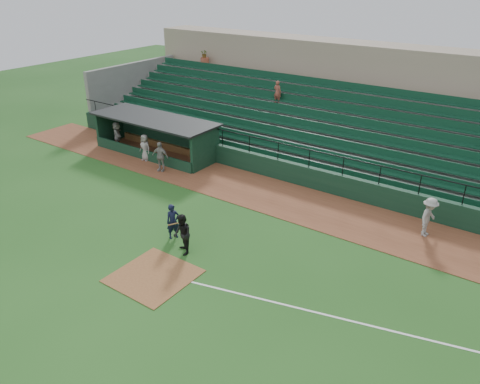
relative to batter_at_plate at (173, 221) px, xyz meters
The scene contains 12 objects.
ground 2.34m from the batter_at_plate, 51.01° to the right, with size 90.00×90.00×0.00m, color #1F4E19.
warning_track 6.50m from the batter_at_plate, 77.65° to the left, with size 40.00×4.00×0.03m, color brown.
home_plate_dirt 3.14m from the batter_at_plate, 62.98° to the right, with size 3.00×3.00×0.03m, color brown.
foul_line 9.43m from the batter_at_plate, ahead, with size 18.00×0.09×0.01m, color white.
stadium_structure 14.89m from the batter_at_plate, 84.66° to the left, with size 38.00×13.08×6.40m.
dugout 11.49m from the batter_at_plate, 136.82° to the left, with size 8.90×3.20×2.42m.
batter_at_plate is the anchor object (origin of this frame).
umpire 1.43m from the batter_at_plate, 31.05° to the right, with size 0.89×0.70×1.84m, color black.
runner 11.58m from the batter_at_plate, 35.99° to the left, with size 1.22×0.70×1.88m, color #9A9690.
dugout_player_a 7.99m from the batter_at_plate, 138.10° to the left, with size 1.08×0.45×1.84m, color gray.
dugout_player_b 10.00m from the batter_at_plate, 142.74° to the left, with size 0.83×0.54×1.70m, color gray.
dugout_player_c 13.23m from the batter_at_plate, 149.28° to the left, with size 1.63×0.52×1.76m, color #A09B96.
Camera 1 is at (11.74, -11.59, 11.12)m, focal length 34.97 mm.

